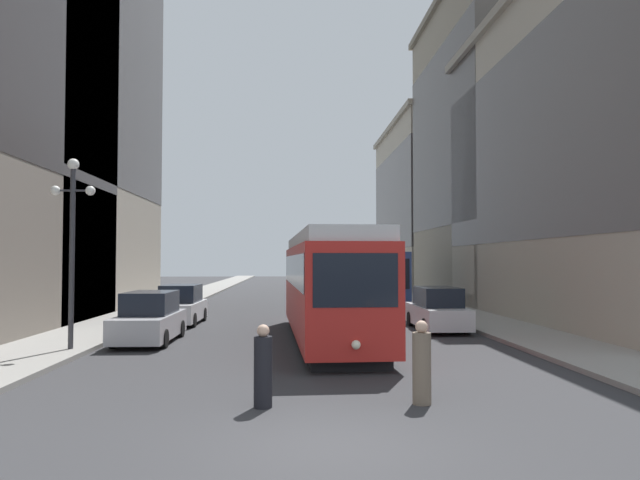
% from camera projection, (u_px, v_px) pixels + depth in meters
% --- Properties ---
extents(ground_plane, '(200.00, 200.00, 0.00)m').
position_uv_depth(ground_plane, '(330.00, 448.00, 9.12)').
color(ground_plane, '#303033').
extents(sidewalk_left, '(3.21, 120.00, 0.15)m').
position_uv_depth(sidewalk_left, '(194.00, 295.00, 48.57)').
color(sidewalk_left, gray).
rests_on(sidewalk_left, ground).
extents(sidewalk_right, '(3.21, 120.00, 0.15)m').
position_uv_depth(sidewalk_right, '(396.00, 294.00, 49.50)').
color(sidewalk_right, gray).
rests_on(sidewalk_right, ground).
extents(streetcar, '(3.14, 13.48, 3.89)m').
position_uv_depth(streetcar, '(328.00, 283.00, 21.44)').
color(streetcar, black).
rests_on(streetcar, ground).
extents(transit_bus, '(2.92, 11.67, 3.45)m').
position_uv_depth(transit_bus, '(371.00, 276.00, 38.05)').
color(transit_bus, black).
rests_on(transit_bus, ground).
extents(parked_car_left_near, '(1.96, 4.47, 1.82)m').
position_uv_depth(parked_car_left_near, '(181.00, 306.00, 26.96)').
color(parked_car_left_near, black).
rests_on(parked_car_left_near, ground).
extents(parked_car_left_mid, '(1.93, 4.66, 1.82)m').
position_uv_depth(parked_car_left_mid, '(150.00, 319.00, 20.94)').
color(parked_car_left_mid, black).
rests_on(parked_car_left_mid, ground).
extents(parked_car_right_far, '(1.92, 4.89, 1.82)m').
position_uv_depth(parked_car_right_far, '(437.00, 310.00, 24.65)').
color(parked_car_right_far, black).
rests_on(parked_car_right_far, ground).
extents(pedestrian_crossing_near, '(0.38, 0.38, 1.71)m').
position_uv_depth(pedestrian_crossing_near, '(422.00, 365.00, 11.91)').
color(pedestrian_crossing_near, '#6B5B4C').
rests_on(pedestrian_crossing_near, ground).
extents(pedestrian_crossing_far, '(0.37, 0.37, 1.66)m').
position_uv_depth(pedestrian_crossing_far, '(263.00, 369.00, 11.63)').
color(pedestrian_crossing_far, black).
rests_on(pedestrian_crossing_far, ground).
extents(lamp_post_left_near, '(1.41, 0.36, 6.07)m').
position_uv_depth(lamp_post_left_near, '(72.00, 225.00, 18.52)').
color(lamp_post_left_near, '#333338').
rests_on(lamp_post_left_near, sidewalk_left).
extents(building_left_midblock, '(13.77, 19.40, 28.78)m').
position_uv_depth(building_left_midblock, '(13.00, 57.00, 33.82)').
color(building_left_midblock, '#A89E8E').
rests_on(building_left_midblock, ground).
extents(building_right_midblock, '(13.99, 17.53, 21.97)m').
position_uv_depth(building_right_midblock, '(529.00, 146.00, 42.34)').
color(building_right_midblock, gray).
rests_on(building_right_midblock, ground).
extents(building_right_far, '(11.51, 21.07, 17.29)m').
position_uv_depth(building_right_far, '(442.00, 205.00, 61.66)').
color(building_right_far, '#B2A893').
rests_on(building_right_far, ground).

